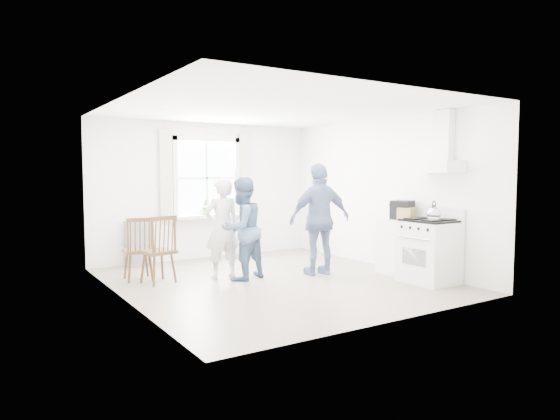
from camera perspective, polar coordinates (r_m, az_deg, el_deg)
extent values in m
cube|color=gray|center=(7.72, -0.68, -8.14)|extent=(4.62, 5.12, 0.02)
cube|color=white|center=(9.78, -8.49, 2.18)|extent=(4.62, 0.04, 2.64)
cube|color=white|center=(5.57, 13.10, 0.55)|extent=(4.62, 0.04, 2.64)
cube|color=white|center=(6.64, -17.58, 1.05)|extent=(0.04, 5.12, 2.64)
cube|color=white|center=(8.95, 11.77, 1.94)|extent=(0.04, 5.12, 2.64)
cube|color=white|center=(7.60, -0.70, 11.53)|extent=(4.62, 5.12, 0.02)
cube|color=white|center=(9.74, -8.42, 3.64)|extent=(1.20, 0.02, 1.40)
cube|color=white|center=(9.74, -8.40, 8.03)|extent=(1.38, 0.09, 0.09)
cube|color=white|center=(9.75, -8.30, -0.74)|extent=(1.38, 0.09, 0.09)
cube|color=white|center=(9.47, -11.92, 3.58)|extent=(0.09, 0.09, 1.58)
cube|color=white|center=(10.00, -4.97, 3.69)|extent=(0.09, 0.09, 1.58)
cube|color=white|center=(9.68, -8.12, -0.69)|extent=(1.38, 0.24, 0.06)
cube|color=beige|center=(9.39, -12.90, 3.86)|extent=(0.24, 0.05, 1.70)
cube|color=beige|center=(10.06, -4.05, 3.98)|extent=(0.24, 0.05, 1.70)
cube|color=white|center=(7.84, 17.41, 4.74)|extent=(0.45, 0.76, 0.18)
cube|color=white|center=(7.98, 18.19, 8.09)|extent=(0.14, 0.30, 0.76)
cube|color=slate|center=(9.20, -15.95, -3.70)|extent=(0.40, 0.30, 0.80)
cube|color=white|center=(7.85, 16.66, -4.63)|extent=(0.65, 0.76, 0.92)
cube|color=black|center=(7.79, 16.73, -1.18)|extent=(0.61, 0.72, 0.03)
cube|color=white|center=(8.01, 18.13, -0.45)|extent=(0.06, 0.76, 0.20)
cylinder|color=silver|center=(7.56, 14.98, -3.10)|extent=(0.02, 0.61, 0.02)
sphere|color=silver|center=(7.68, 17.18, -0.37)|extent=(0.21, 0.21, 0.21)
cylinder|color=silver|center=(7.69, 17.17, -0.84)|extent=(0.19, 0.19, 0.04)
torus|color=black|center=(7.67, 17.20, 0.56)|extent=(0.13, 0.05, 0.13)
cube|color=white|center=(8.37, 13.36, -4.09)|extent=(0.50, 0.55, 0.90)
cube|color=black|center=(8.30, 13.79, -0.48)|extent=(0.43, 0.41, 0.16)
cube|color=black|center=(8.28, 13.81, 0.56)|extent=(0.43, 0.41, 0.14)
cube|color=#A4864F|center=(8.19, 14.29, -0.42)|extent=(0.37, 0.32, 0.20)
cube|color=#412915|center=(7.71, -13.77, -4.68)|extent=(0.52, 0.50, 0.05)
cube|color=#412915|center=(7.51, -13.06, -2.74)|extent=(0.42, 0.15, 0.56)
cylinder|color=#412915|center=(7.75, -13.74, -6.46)|extent=(0.04, 0.04, 0.45)
cube|color=#412915|center=(8.02, -15.92, -4.52)|extent=(0.45, 0.43, 0.05)
cube|color=#412915|center=(7.81, -15.70, -2.76)|extent=(0.40, 0.09, 0.54)
cylinder|color=#412915|center=(8.05, -15.89, -6.16)|extent=(0.04, 0.04, 0.43)
imported|color=silver|center=(7.83, -6.62, -2.09)|extent=(0.62, 0.62, 1.57)
imported|color=#486385|center=(7.70, -4.39, -2.13)|extent=(0.96, 0.96, 1.58)
imported|color=navy|center=(8.06, 4.58, -1.06)|extent=(1.20, 1.20, 1.81)
imported|color=#2E6933|center=(9.61, -8.57, 0.35)|extent=(0.20, 0.20, 0.30)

